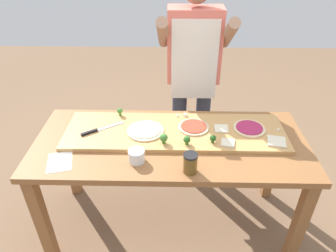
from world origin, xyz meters
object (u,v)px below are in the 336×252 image
object	(u,v)px
pizza_whole_tomato_red	(194,127)
cheese_crumble_b	(177,116)
prep_table	(170,154)
pizza_slice_far_left	(277,142)
pizza_slice_center	(228,143)
flour_cup	(137,157)
pizza_whole_white_garlic	(145,130)
pizza_whole_beet_magenta	(249,128)
recipe_note	(60,162)
broccoli_floret_center_left	(187,140)
broccoli_floret_back_left	(164,138)
cook_center	(193,68)
broccoli_floret_center_right	(213,138)
pizza_slice_near_left	(221,129)
sauce_jar	(190,163)
broccoli_floret_back_right	(120,111)
cheese_crumble_a	(185,115)
cheese_crumble_c	(278,130)
chefs_knife	(97,130)

from	to	relation	value
pizza_whole_tomato_red	cheese_crumble_b	xyz separation A→B (m)	(-0.11, 0.14, -0.00)
prep_table	pizza_slice_far_left	bearing A→B (deg)	-3.46
pizza_slice_center	flour_cup	bearing A→B (deg)	-165.01
pizza_whole_white_garlic	flour_cup	bearing A→B (deg)	-96.02
pizza_whole_tomato_red	flour_cup	world-z (taller)	flour_cup
pizza_whole_beet_magenta	recipe_note	size ratio (longest dim) A/B	1.17
pizza_slice_far_left	broccoli_floret_center_left	xyz separation A→B (m)	(-0.56, -0.03, 0.03)
pizza_slice_far_left	broccoli_floret_back_left	bearing A→B (deg)	-178.19
cook_center	pizza_slice_far_left	bearing A→B (deg)	-54.97
pizza_slice_far_left	broccoli_floret_center_right	world-z (taller)	broccoli_floret_center_right
cook_center	broccoli_floret_center_left	bearing A→B (deg)	-95.20
pizza_slice_near_left	sauce_jar	world-z (taller)	sauce_jar
pizza_whole_tomato_red	flour_cup	distance (m)	0.47
broccoli_floret_back_right	pizza_whole_white_garlic	bearing A→B (deg)	-45.05
pizza_whole_white_garlic	cheese_crumble_a	bearing A→B (deg)	36.06
prep_table	sauce_jar	world-z (taller)	sauce_jar
broccoli_floret_back_right	cheese_crumble_a	xyz separation A→B (m)	(0.46, -0.00, -0.02)
pizza_whole_white_garlic	cheese_crumble_a	distance (m)	0.33
pizza_whole_white_garlic	broccoli_floret_center_right	xyz separation A→B (m)	(0.42, -0.11, 0.02)
prep_table	pizza_slice_center	size ratio (longest dim) A/B	21.46
pizza_whole_tomato_red	cheese_crumble_a	xyz separation A→B (m)	(-0.05, 0.14, 0.00)
sauce_jar	cook_center	world-z (taller)	cook_center
pizza_whole_white_garlic	broccoli_floret_back_left	bearing A→B (deg)	-45.29
pizza_slice_far_left	broccoli_floret_back_left	world-z (taller)	broccoli_floret_back_left
cheese_crumble_c	sauce_jar	distance (m)	0.70
pizza_whole_beet_magenta	pizza_whole_white_garlic	distance (m)	0.68
pizza_whole_tomato_red	broccoli_floret_back_right	xyz separation A→B (m)	(-0.51, 0.15, 0.03)
pizza_slice_center	cheese_crumble_b	world-z (taller)	same
pizza_slice_center	pizza_slice_far_left	distance (m)	0.30
pizza_whole_white_garlic	cheese_crumble_c	distance (m)	0.87
broccoli_floret_back_right	flour_cup	distance (m)	0.49
prep_table	pizza_whole_beet_magenta	distance (m)	0.54
pizza_whole_beet_magenta	broccoli_floret_back_left	bearing A→B (deg)	-163.52
broccoli_floret_back_left	broccoli_floret_back_right	bearing A→B (deg)	134.86
recipe_note	cook_center	distance (m)	1.21
chefs_knife	pizza_whole_tomato_red	distance (m)	0.64
prep_table	recipe_note	world-z (taller)	recipe_note
broccoli_floret_back_left	broccoli_floret_center_right	size ratio (longest dim) A/B	1.27
pizza_slice_far_left	pizza_slice_near_left	size ratio (longest dim) A/B	1.22
pizza_whole_beet_magenta	flour_cup	size ratio (longest dim) A/B	2.20
cheese_crumble_a	recipe_note	xyz separation A→B (m)	(-0.74, -0.48, -0.04)
chefs_knife	broccoli_floret_center_right	distance (m)	0.75
cheese_crumble_c	recipe_note	xyz separation A→B (m)	(-1.34, -0.31, -0.03)
flour_cup	cheese_crumble_c	bearing A→B (deg)	18.26
cook_center	prep_table	bearing A→B (deg)	-104.19
pizza_whole_tomato_red	pizza_slice_near_left	world-z (taller)	pizza_whole_tomato_red
recipe_note	cook_center	size ratio (longest dim) A/B	0.11
broccoli_floret_center_right	recipe_note	world-z (taller)	broccoli_floret_center_right
flour_cup	sauce_jar	xyz separation A→B (m)	(0.30, -0.08, 0.03)
cook_center	pizza_whole_white_garlic	bearing A→B (deg)	-119.04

